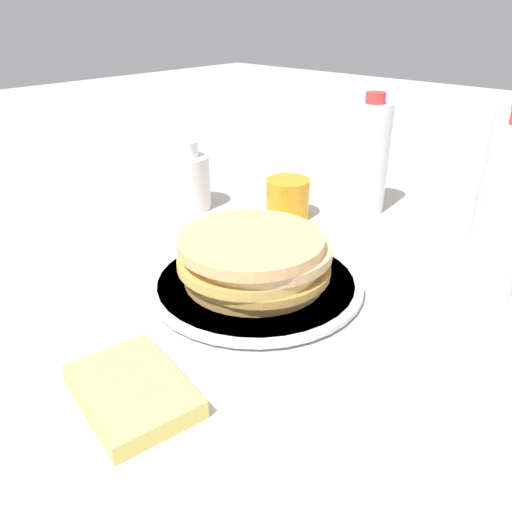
% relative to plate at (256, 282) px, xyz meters
% --- Properties ---
extents(ground_plane, '(4.00, 4.00, 0.00)m').
position_rel_plate_xyz_m(ground_plane, '(-0.02, 0.01, -0.01)').
color(ground_plane, '#BCB7AD').
extents(plate, '(0.29, 0.29, 0.01)m').
position_rel_plate_xyz_m(plate, '(0.00, 0.00, 0.00)').
color(plate, silver).
rests_on(plate, ground_plane).
extents(pancake_stack, '(0.20, 0.20, 0.07)m').
position_rel_plate_xyz_m(pancake_stack, '(-0.00, 0.00, 0.04)').
color(pancake_stack, '#B38742').
rests_on(pancake_stack, plate).
extents(juice_glass, '(0.08, 0.08, 0.07)m').
position_rel_plate_xyz_m(juice_glass, '(0.12, -0.22, 0.03)').
color(juice_glass, orange).
rests_on(juice_glass, ground_plane).
extents(cream_jug, '(0.08, 0.08, 0.13)m').
position_rel_plate_xyz_m(cream_jug, '(0.29, -0.13, 0.05)').
color(cream_jug, white).
rests_on(cream_jug, ground_plane).
extents(water_bottle_near, '(0.08, 0.08, 0.23)m').
position_rel_plate_xyz_m(water_bottle_near, '(-0.20, -0.32, 0.10)').
color(water_bottle_near, silver).
rests_on(water_bottle_near, ground_plane).
extents(water_bottle_mid, '(0.07, 0.07, 0.21)m').
position_rel_plate_xyz_m(water_bottle_mid, '(0.04, -0.34, 0.09)').
color(water_bottle_mid, white).
rests_on(water_bottle_mid, ground_plane).
extents(water_bottle_far, '(0.07, 0.07, 0.24)m').
position_rel_plate_xyz_m(water_bottle_far, '(-0.23, -0.20, 0.10)').
color(water_bottle_far, silver).
rests_on(water_bottle_far, ground_plane).
extents(napkin, '(0.15, 0.11, 0.02)m').
position_rel_plate_xyz_m(napkin, '(-0.06, 0.24, 0.00)').
color(napkin, '#E5D166').
rests_on(napkin, ground_plane).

